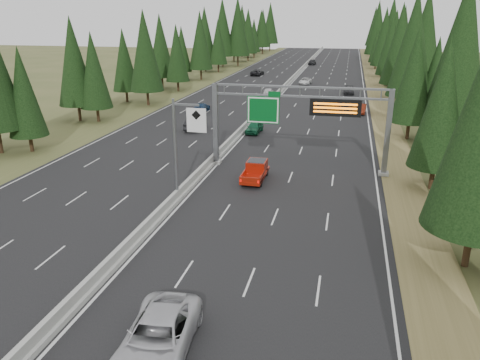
# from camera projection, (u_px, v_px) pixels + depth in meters

# --- Properties ---
(road) EXTENTS (32.00, 260.00, 0.08)m
(road) POSITION_uv_depth(u_px,v_px,m) (280.00, 93.00, 87.49)
(road) COLOR black
(road) RESTS_ON ground
(shoulder_right) EXTENTS (3.60, 260.00, 0.06)m
(shoulder_right) POSITION_uv_depth(u_px,v_px,m) (378.00, 97.00, 83.72)
(shoulder_right) COLOR olive
(shoulder_right) RESTS_ON ground
(shoulder_left) EXTENTS (3.60, 260.00, 0.06)m
(shoulder_left) POSITION_uv_depth(u_px,v_px,m) (189.00, 90.00, 91.27)
(shoulder_left) COLOR #455025
(shoulder_left) RESTS_ON ground
(median_barrier) EXTENTS (0.70, 260.00, 0.85)m
(median_barrier) POSITION_uv_depth(u_px,v_px,m) (280.00, 91.00, 87.37)
(median_barrier) COLOR #979792
(median_barrier) RESTS_ON road
(sign_gantry) EXTENTS (16.75, 0.98, 7.80)m
(sign_gantry) POSITION_uv_depth(u_px,v_px,m) (306.00, 116.00, 42.40)
(sign_gantry) COLOR slate
(sign_gantry) RESTS_ON road
(hov_sign_pole) EXTENTS (2.80, 0.50, 8.00)m
(hov_sign_pole) POSITION_uv_depth(u_px,v_px,m) (182.00, 144.00, 35.24)
(hov_sign_pole) COLOR slate
(hov_sign_pole) RESTS_ON road
(tree_row_right) EXTENTS (11.76, 239.57, 18.98)m
(tree_row_right) POSITION_uv_depth(u_px,v_px,m) (409.00, 44.00, 80.27)
(tree_row_right) COLOR black
(tree_row_right) RESTS_ON ground
(tree_row_left) EXTENTS (12.27, 242.14, 18.88)m
(tree_row_left) POSITION_uv_depth(u_px,v_px,m) (164.00, 42.00, 87.38)
(tree_row_left) COLOR black
(tree_row_left) RESTS_ON ground
(silver_minivan) EXTENTS (3.36, 6.33, 1.69)m
(silver_minivan) POSITION_uv_depth(u_px,v_px,m) (158.00, 337.00, 19.90)
(silver_minivan) COLOR silver
(silver_minivan) RESTS_ON road
(red_pickup) EXTENTS (1.76, 4.94, 1.61)m
(red_pickup) POSITION_uv_depth(u_px,v_px,m) (256.00, 169.00, 41.41)
(red_pickup) COLOR black
(red_pickup) RESTS_ON road
(car_ahead_green) EXTENTS (1.88, 4.10, 1.36)m
(car_ahead_green) POSITION_uv_depth(u_px,v_px,m) (254.00, 127.00, 57.85)
(car_ahead_green) COLOR #135432
(car_ahead_green) RESTS_ON road
(car_ahead_dkred) EXTENTS (1.74, 4.25, 1.37)m
(car_ahead_dkred) POSITION_uv_depth(u_px,v_px,m) (361.00, 109.00, 69.30)
(car_ahead_dkred) COLOR maroon
(car_ahead_dkred) RESTS_ON road
(car_ahead_dkgrey) EXTENTS (1.98, 4.59, 1.32)m
(car_ahead_dkgrey) POSITION_uv_depth(u_px,v_px,m) (349.00, 91.00, 86.28)
(car_ahead_dkgrey) COLOR black
(car_ahead_dkgrey) RESTS_ON road
(car_ahead_white) EXTENTS (2.53, 4.81, 1.29)m
(car_ahead_white) POSITION_uv_depth(u_px,v_px,m) (305.00, 81.00, 98.88)
(car_ahead_white) COLOR white
(car_ahead_white) RESTS_ON road
(car_ahead_far) EXTENTS (2.24, 4.83, 1.60)m
(car_ahead_far) POSITION_uv_depth(u_px,v_px,m) (312.00, 62.00, 137.72)
(car_ahead_far) COLOR black
(car_ahead_far) RESTS_ON road
(car_onc_near) EXTENTS (1.80, 4.82, 1.58)m
(car_onc_near) POSITION_uv_depth(u_px,v_px,m) (195.00, 123.00, 59.50)
(car_onc_near) COLOR black
(car_onc_near) RESTS_ON road
(car_onc_blue) EXTENTS (2.05, 4.62, 1.32)m
(car_onc_blue) POSITION_uv_depth(u_px,v_px,m) (201.00, 107.00, 70.56)
(car_onc_blue) COLOR navy
(car_onc_blue) RESTS_ON road
(car_onc_white) EXTENTS (2.17, 4.57, 1.51)m
(car_onc_white) POSITION_uv_depth(u_px,v_px,m) (268.00, 92.00, 83.85)
(car_onc_white) COLOR silver
(car_onc_white) RESTS_ON road
(car_onc_far) EXTENTS (2.79, 5.32, 1.43)m
(car_onc_far) POSITION_uv_depth(u_px,v_px,m) (257.00, 72.00, 113.11)
(car_onc_far) COLOR black
(car_onc_far) RESTS_ON road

